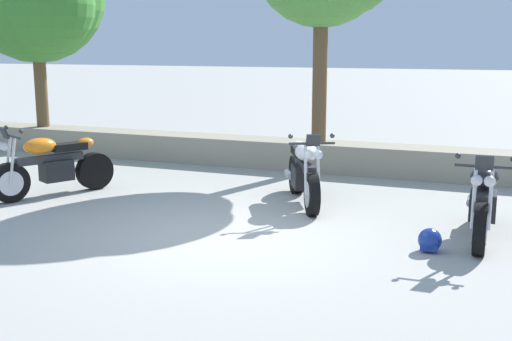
# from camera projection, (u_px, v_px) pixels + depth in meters

# --- Properties ---
(ground_plane) EXTENTS (120.00, 120.00, 0.00)m
(ground_plane) POSITION_uv_depth(u_px,v_px,m) (219.00, 237.00, 8.13)
(ground_plane) COLOR #A3A099
(stone_wall) EXTENTS (36.00, 0.80, 0.55)m
(stone_wall) POSITION_uv_depth(u_px,v_px,m) (322.00, 156.00, 12.46)
(stone_wall) COLOR gray
(stone_wall) RESTS_ON ground
(motorcycle_orange_near_left) EXTENTS (1.15, 1.90, 1.18)m
(motorcycle_orange_near_left) POSITION_uv_depth(u_px,v_px,m) (52.00, 166.00, 10.31)
(motorcycle_orange_near_left) COLOR black
(motorcycle_orange_near_left) RESTS_ON ground
(motorcycle_white_centre) EXTENTS (1.13, 1.91, 1.18)m
(motorcycle_white_centre) POSITION_uv_depth(u_px,v_px,m) (304.00, 173.00, 9.78)
(motorcycle_white_centre) COLOR black
(motorcycle_white_centre) RESTS_ON ground
(motorcycle_black_far_right) EXTENTS (0.67, 2.06, 1.18)m
(motorcycle_black_far_right) POSITION_uv_depth(u_px,v_px,m) (483.00, 201.00, 8.01)
(motorcycle_black_far_right) COLOR black
(motorcycle_black_far_right) RESTS_ON ground
(rider_helmet) EXTENTS (0.28, 0.28, 0.28)m
(rider_helmet) POSITION_uv_depth(u_px,v_px,m) (430.00, 240.00, 7.55)
(rider_helmet) COLOR navy
(rider_helmet) RESTS_ON ground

